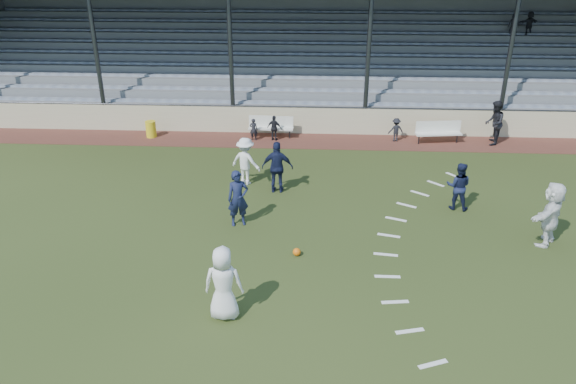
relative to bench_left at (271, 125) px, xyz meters
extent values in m
plane|color=#2A3716|center=(1.21, -10.93, -0.58)|extent=(90.00, 90.00, 0.00)
cube|color=#512820|center=(1.21, -0.43, -0.57)|extent=(34.00, 2.00, 0.02)
cube|color=beige|center=(1.21, 0.62, 0.02)|extent=(34.00, 0.18, 1.20)
cube|color=silver|center=(0.00, -0.12, -0.13)|extent=(2.02, 0.49, 0.06)
cube|color=silver|center=(0.00, 0.10, 0.12)|extent=(2.00, 0.15, 0.54)
cylinder|color=#303238|center=(-0.85, -0.09, -0.36)|extent=(0.06, 0.06, 0.40)
cylinder|color=#303238|center=(0.85, -0.16, -0.36)|extent=(0.06, 0.06, 0.40)
cube|color=silver|center=(7.35, -0.46, -0.13)|extent=(2.03, 0.66, 0.06)
cube|color=silver|center=(7.35, -0.24, 0.12)|extent=(1.99, 0.32, 0.54)
cylinder|color=#303238|center=(6.51, -0.57, -0.36)|extent=(0.06, 0.06, 0.40)
cylinder|color=#303238|center=(8.19, -0.35, -0.36)|extent=(0.06, 0.06, 0.40)
cylinder|color=yellow|center=(-5.39, -0.29, -0.20)|extent=(0.46, 0.46, 0.73)
sphere|color=orange|center=(1.55, -9.97, -0.47)|extent=(0.23, 0.23, 0.23)
imported|color=white|center=(-0.10, -12.85, 0.38)|extent=(0.95, 0.62, 1.92)
imported|color=#161C3C|center=(-0.37, -8.19, 0.34)|extent=(0.78, 0.63, 1.84)
imported|color=#161C3C|center=(6.79, -6.69, 0.24)|extent=(0.93, 0.81, 1.65)
imported|color=white|center=(-0.52, -5.04, 0.30)|extent=(1.31, 1.07, 1.77)
imported|color=#161C3C|center=(0.69, -5.69, 0.36)|extent=(1.12, 0.50, 1.89)
imported|color=white|center=(8.98, -8.88, 0.41)|extent=(1.61, 1.82, 2.00)
imported|color=black|center=(9.67, -0.41, 0.40)|extent=(0.96, 1.10, 1.92)
imported|color=black|center=(-0.73, -0.46, -0.07)|extent=(0.38, 0.27, 0.99)
imported|color=black|center=(0.19, -0.44, 0.00)|extent=(0.71, 0.45, 1.13)
imported|color=black|center=(5.53, -0.25, -0.04)|extent=(0.74, 0.52, 1.04)
cube|color=slate|center=(1.21, 1.17, 0.02)|extent=(34.00, 0.80, 1.20)
cube|color=gray|center=(1.21, 1.27, 0.67)|extent=(33.00, 0.28, 0.10)
cube|color=slate|center=(1.21, 1.97, 0.22)|extent=(34.00, 0.80, 1.60)
cube|color=gray|center=(1.21, 2.07, 1.07)|extent=(33.00, 0.28, 0.10)
cube|color=slate|center=(1.21, 2.77, 0.42)|extent=(34.00, 0.80, 2.00)
cube|color=gray|center=(1.21, 2.87, 1.47)|extent=(33.00, 0.28, 0.10)
cube|color=slate|center=(1.21, 3.57, 0.62)|extent=(34.00, 0.80, 2.40)
cube|color=gray|center=(1.21, 3.67, 1.87)|extent=(33.00, 0.28, 0.10)
cube|color=slate|center=(1.21, 4.37, 0.82)|extent=(34.00, 0.80, 2.80)
cube|color=gray|center=(1.21, 4.47, 2.27)|extent=(33.00, 0.28, 0.10)
cube|color=slate|center=(1.21, 5.17, 1.02)|extent=(34.00, 0.80, 3.20)
cube|color=gray|center=(1.21, 5.27, 2.67)|extent=(33.00, 0.28, 0.10)
cube|color=slate|center=(1.21, 5.97, 1.22)|extent=(34.00, 0.80, 3.60)
cube|color=gray|center=(1.21, 6.07, 3.07)|extent=(33.00, 0.28, 0.10)
cube|color=slate|center=(1.21, 6.77, 1.42)|extent=(34.00, 0.80, 4.00)
cube|color=gray|center=(1.21, 6.87, 3.47)|extent=(33.00, 0.28, 0.10)
cube|color=slate|center=(1.21, 7.57, 1.62)|extent=(34.00, 0.80, 4.40)
cube|color=gray|center=(1.21, 7.67, 3.87)|extent=(33.00, 0.28, 0.10)
cube|color=slate|center=(1.21, 8.17, 2.62)|extent=(34.00, 0.40, 6.40)
cylinder|color=#303238|center=(-7.79, 0.72, 2.67)|extent=(0.20, 0.20, 6.50)
cylinder|color=#303238|center=(-1.79, 0.72, 2.67)|extent=(0.20, 0.20, 6.50)
cylinder|color=#303238|center=(4.21, 0.72, 2.67)|extent=(0.20, 0.20, 6.50)
cylinder|color=#303238|center=(10.21, 0.72, 2.67)|extent=(0.20, 0.20, 6.50)
cylinder|color=#303238|center=(1.21, 0.62, 0.67)|extent=(34.00, 0.05, 0.05)
imported|color=black|center=(11.91, 6.01, 3.55)|extent=(0.57, 0.43, 1.06)
imported|color=black|center=(12.68, 6.01, 3.60)|extent=(1.13, 0.70, 1.16)
cube|color=white|center=(7.33, -3.93, -0.58)|extent=(0.54, 0.61, 0.01)
cube|color=white|center=(6.50, -4.71, -0.58)|extent=(0.59, 0.56, 0.01)
cube|color=white|center=(5.78, -5.59, -0.58)|extent=(0.64, 0.51, 0.01)
cube|color=white|center=(5.18, -6.56, -0.58)|extent=(0.67, 0.44, 0.01)
cube|color=white|center=(4.69, -7.59, -0.58)|extent=(0.70, 0.37, 0.01)
cube|color=white|center=(4.34, -8.68, -0.58)|extent=(0.71, 0.29, 0.01)
cube|color=white|center=(4.13, -9.80, -0.58)|extent=(0.71, 0.21, 0.01)
cube|color=white|center=(4.06, -10.93, -0.58)|extent=(0.70, 0.12, 0.01)
cube|color=white|center=(4.13, -12.07, -0.58)|extent=(0.71, 0.21, 0.01)
cube|color=white|center=(4.34, -13.19, -0.58)|extent=(0.71, 0.29, 0.01)
cube|color=white|center=(4.69, -14.28, -0.58)|extent=(0.70, 0.37, 0.01)
camera|label=1|loc=(2.03, -23.86, 8.09)|focal=35.00mm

